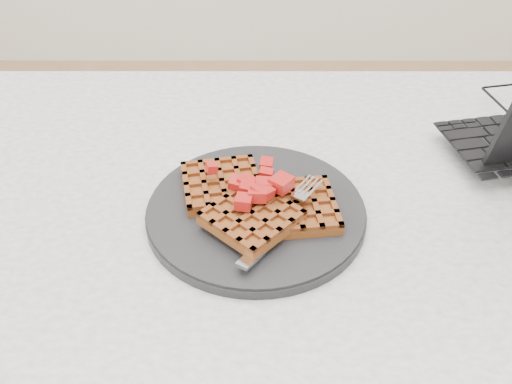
# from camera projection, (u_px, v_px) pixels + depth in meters

# --- Properties ---
(table) EXTENTS (1.20, 0.80, 0.75)m
(table) POSITION_uv_depth(u_px,v_px,m) (292.00, 273.00, 0.81)
(table) COLOR silver
(table) RESTS_ON ground
(plate) EXTENTS (0.28, 0.28, 0.02)m
(plate) POSITION_uv_depth(u_px,v_px,m) (256.00, 211.00, 0.73)
(plate) COLOR black
(plate) RESTS_ON table
(waffles) EXTENTS (0.21, 0.20, 0.03)m
(waffles) POSITION_uv_depth(u_px,v_px,m) (256.00, 202.00, 0.72)
(waffles) COLOR brown
(waffles) RESTS_ON plate
(strawberry_pile) EXTENTS (0.15, 0.15, 0.02)m
(strawberry_pile) POSITION_uv_depth(u_px,v_px,m) (256.00, 183.00, 0.70)
(strawberry_pile) COLOR #930000
(strawberry_pile) RESTS_ON waffles
(fork) EXTENTS (0.12, 0.16, 0.02)m
(fork) POSITION_uv_depth(u_px,v_px,m) (286.00, 221.00, 0.69)
(fork) COLOR silver
(fork) RESTS_ON plate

